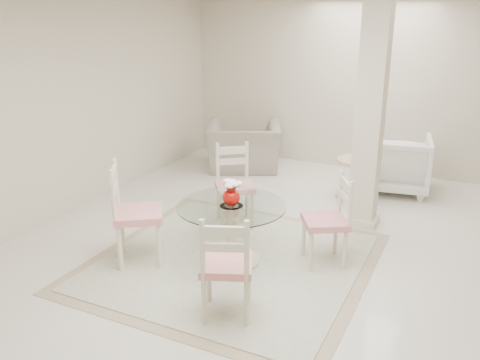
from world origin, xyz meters
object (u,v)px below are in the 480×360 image
at_px(column, 370,116).
at_px(red_vase, 231,192).
at_px(armchair_white, 397,163).
at_px(dining_table, 232,234).
at_px(dining_chair_north, 234,179).
at_px(dining_chair_south, 226,260).
at_px(side_table, 355,180).
at_px(dining_chair_east, 332,214).
at_px(recliner_taupe, 244,147).
at_px(dining_chair_west, 130,206).

xyz_separation_m(column, red_vase, (-0.99, -1.60, -0.57)).
bearing_deg(armchair_white, dining_table, 59.75).
xyz_separation_m(dining_table, armchair_white, (1.15, 3.00, 0.08)).
bearing_deg(dining_chair_north, column, -9.84).
relative_size(column, dining_chair_south, 2.51).
relative_size(column, side_table, 4.86).
bearing_deg(column, dining_table, -121.73).
bearing_deg(dining_chair_east, recliner_taupe, -169.73).
relative_size(dining_chair_east, armchair_white, 1.17).
height_order(dining_chair_north, dining_chair_west, dining_chair_west).
height_order(column, recliner_taupe, column).
distance_m(dining_table, armchair_white, 3.22).
bearing_deg(recliner_taupe, dining_chair_west, 71.17).
bearing_deg(armchair_white, red_vase, 59.82).
height_order(column, side_table, column).
relative_size(column, dining_chair_north, 2.47).
xyz_separation_m(dining_chair_south, armchair_white, (0.73, 3.93, -0.16)).
xyz_separation_m(dining_table, dining_chair_north, (-0.43, 0.92, 0.25)).
distance_m(dining_chair_east, dining_chair_north, 1.45).
bearing_deg(column, dining_chair_south, -102.72).
relative_size(dining_table, dining_chair_south, 1.03).
bearing_deg(dining_chair_east, dining_chair_south, -51.08).
height_order(dining_chair_west, armchair_white, dining_chair_west).
bearing_deg(dining_chair_north, dining_table, -100.18).
distance_m(dining_table, dining_chair_south, 1.05).
height_order(dining_table, dining_chair_east, dining_chair_east).
height_order(dining_chair_south, side_table, dining_chair_south).
distance_m(red_vase, side_table, 2.60).
relative_size(dining_table, dining_chair_east, 1.05).
distance_m(dining_chair_north, dining_chair_south, 2.04).
bearing_deg(red_vase, dining_chair_east, 24.95).
bearing_deg(column, side_table, 109.51).
xyz_separation_m(dining_chair_west, side_table, (1.62, 2.89, -0.37)).
distance_m(dining_chair_east, armchair_white, 2.59).
bearing_deg(dining_table, column, 58.27).
distance_m(dining_chair_west, side_table, 3.33).
height_order(dining_chair_west, dining_chair_south, dining_chair_west).
relative_size(red_vase, dining_chair_south, 0.25).
distance_m(dining_table, dining_chair_west, 1.07).
height_order(dining_chair_east, armchair_white, dining_chair_east).
bearing_deg(dining_chair_north, red_vase, -100.07).
relative_size(dining_chair_south, recliner_taupe, 0.93).
height_order(red_vase, side_table, red_vase).
distance_m(dining_chair_north, side_table, 1.92).
height_order(column, dining_chair_north, column).
relative_size(column, recliner_taupe, 2.34).
xyz_separation_m(dining_chair_east, dining_chair_south, (-0.51, -1.36, 0.01)).
distance_m(dining_chair_west, dining_chair_south, 1.44).
height_order(red_vase, recliner_taupe, red_vase).
xyz_separation_m(dining_chair_west, armchair_white, (2.08, 3.44, -0.22)).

